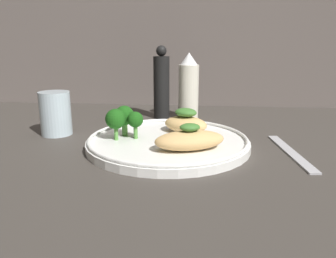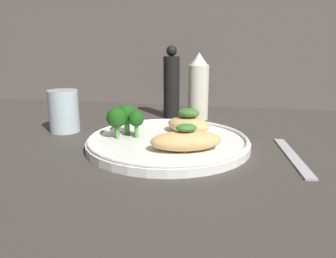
{
  "view_description": "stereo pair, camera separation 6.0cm",
  "coord_description": "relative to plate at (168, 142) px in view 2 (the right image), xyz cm",
  "views": [
    {
      "loc": [
        5.85,
        -57.43,
        18.64
      ],
      "look_at": [
        0.0,
        0.0,
        3.4
      ],
      "focal_mm": 35.0,
      "sensor_mm": 36.0,
      "label": 1
    },
    {
      "loc": [
        11.74,
        -56.52,
        18.64
      ],
      "look_at": [
        0.0,
        0.0,
        3.4
      ],
      "focal_mm": 35.0,
      "sensor_mm": 36.0,
      "label": 2
    }
  ],
  "objects": [
    {
      "name": "plate",
      "position": [
        0.0,
        0.0,
        0.0
      ],
      "size": [
        29.84,
        29.84,
        2.0
      ],
      "color": "white",
      "rests_on": "ground_plane"
    },
    {
      "name": "fork",
      "position": [
        21.67,
        -1.36,
        -0.69
      ],
      "size": [
        4.01,
        19.79,
        0.6
      ],
      "color": "#B2B2B7",
      "rests_on": "ground_plane"
    },
    {
      "name": "ground_plane",
      "position": [
        0.0,
        0.0,
        -1.49
      ],
      "size": [
        180.0,
        180.0,
        1.0
      ],
      "primitive_type": "cube",
      "color": "#3D3833"
    },
    {
      "name": "sauce_bottle",
      "position": [
        2.69,
        23.96,
        6.85
      ],
      "size": [
        5.02,
        5.02,
        16.39
      ],
      "color": "silver",
      "rests_on": "ground_plane"
    },
    {
      "name": "broccoli_bunch",
      "position": [
        -8.36,
        0.42,
        4.17
      ],
      "size": [
        6.68,
        6.89,
        5.79
      ],
      "color": "#569942",
      "rests_on": "plate"
    },
    {
      "name": "grilled_meat_middle",
      "position": [
        2.94,
        5.69,
        2.3
      ],
      "size": [
        10.63,
        9.32,
        4.81
      ],
      "color": "tan",
      "rests_on": "plate"
    },
    {
      "name": "drinking_glass",
      "position": [
        -24.05,
        6.14,
        3.5
      ],
      "size": [
        6.32,
        6.32,
        8.99
      ],
      "color": "silver",
      "rests_on": "ground_plane"
    },
    {
      "name": "grilled_meat_front",
      "position": [
        4.15,
        -5.27,
        2.1
      ],
      "size": [
        13.28,
        9.77,
        4.44
      ],
      "color": "tan",
      "rests_on": "plate"
    },
    {
      "name": "pepper_grinder",
      "position": [
        -4.08,
        23.96,
        7.33
      ],
      "size": [
        4.02,
        4.02,
        18.04
      ],
      "color": "black",
      "rests_on": "ground_plane"
    }
  ]
}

